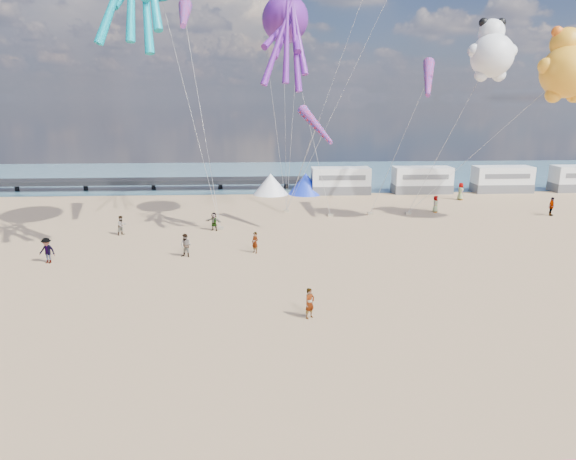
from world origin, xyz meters
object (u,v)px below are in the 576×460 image
(beachgoer_7, at_px, (122,225))
(kite_panda, at_px, (492,56))
(sandbag_e, at_px, (287,211))
(windsock_right, at_px, (316,126))
(sandbag_d, at_px, (370,214))
(kite_octopus_purple, at_px, (285,19))
(sandbag_c, at_px, (408,213))
(standing_person, at_px, (310,303))
(beachgoer_3, at_px, (551,206))
(beachgoer_0, at_px, (435,204))
(sandbag_a, at_px, (221,228))
(motorhome_2, at_px, (502,179))
(beachgoer_6, at_px, (461,191))
(windsock_mid, at_px, (428,78))
(tent_blue, at_px, (306,184))
(sandbag_b, at_px, (330,215))
(beachgoer_1, at_px, (186,246))
(motorhome_0, at_px, (340,181))
(tent_white, at_px, (271,184))
(windsock_left, at_px, (184,15))
(beachgoer_2, at_px, (47,251))
(beachgoer_4, at_px, (214,222))
(motorhome_1, at_px, (422,180))
(kite_teddy_orange, at_px, (567,72))
(beachgoer_5, at_px, (255,243))

(beachgoer_7, height_order, kite_panda, kite_panda)
(sandbag_e, bearing_deg, windsock_right, -75.14)
(sandbag_d, distance_m, kite_octopus_purple, 18.81)
(sandbag_c, height_order, sandbag_e, same)
(standing_person, relative_size, beachgoer_3, 0.89)
(beachgoer_0, xyz_separation_m, windsock_right, (-12.35, -6.43, 7.77))
(sandbag_a, xyz_separation_m, windsock_right, (7.84, -0.86, 8.46))
(motorhome_2, height_order, sandbag_e, motorhome_2)
(beachgoer_0, xyz_separation_m, kite_octopus_purple, (-14.67, -4.03, 15.92))
(standing_person, bearing_deg, kite_panda, 9.38)
(beachgoer_6, bearing_deg, sandbag_c, 124.49)
(beachgoer_3, bearing_deg, beachgoer_7, 148.43)
(beachgoer_0, xyz_separation_m, beachgoer_7, (-27.96, -6.90, -0.01))
(sandbag_a, height_order, windsock_mid, windsock_mid)
(kite_octopus_purple, height_order, kite_panda, kite_octopus_purple)
(tent_blue, height_order, beachgoer_7, tent_blue)
(tent_blue, distance_m, kite_panda, 24.89)
(sandbag_b, distance_m, windsock_right, 10.16)
(beachgoer_3, height_order, sandbag_b, beachgoer_3)
(beachgoer_1, relative_size, sandbag_c, 3.29)
(motorhome_2, height_order, tent_blue, motorhome_2)
(beachgoer_6, xyz_separation_m, sandbag_a, (-24.95, -11.47, -0.82))
(motorhome_0, distance_m, windsock_mid, 18.64)
(motorhome_2, bearing_deg, sandbag_c, -142.02)
(beachgoer_1, xyz_separation_m, sandbag_b, (11.69, 11.98, -0.71))
(tent_white, bearing_deg, sandbag_d, -50.67)
(beachgoer_6, distance_m, windsock_left, 33.46)
(beachgoer_2, height_order, beachgoer_3, beachgoer_3)
(sandbag_b, bearing_deg, beachgoer_4, -155.62)
(beachgoer_0, relative_size, kite_octopus_purple, 0.16)
(tent_blue, bearing_deg, sandbag_a, -118.32)
(kite_octopus_purple, bearing_deg, sandbag_a, -153.78)
(standing_person, xyz_separation_m, beachgoer_2, (-16.55, 9.77, 0.09))
(beachgoer_2, relative_size, sandbag_e, 3.48)
(beachgoer_1, distance_m, sandbag_c, 22.83)
(windsock_left, bearing_deg, windsock_right, -8.98)
(motorhome_0, height_order, beachgoer_4, motorhome_0)
(windsock_mid, relative_size, windsock_right, 1.32)
(beachgoer_2, relative_size, kite_panda, 0.31)
(beachgoer_2, bearing_deg, beachgoer_7, 80.14)
(beachgoer_7, bearing_deg, beachgoer_3, -41.10)
(sandbag_a, distance_m, windsock_left, 16.74)
(beachgoer_3, distance_m, sandbag_e, 24.77)
(beachgoer_3, xyz_separation_m, beachgoer_7, (-38.24, -4.78, -0.09))
(motorhome_1, distance_m, windsock_mid, 18.63)
(beachgoer_1, bearing_deg, kite_teddy_orange, 34.06)
(motorhome_1, xyz_separation_m, sandbag_e, (-16.20, -9.51, -1.39))
(sandbag_b, bearing_deg, tent_blue, 96.22)
(motorhome_2, height_order, kite_teddy_orange, kite_teddy_orange)
(sandbag_e, bearing_deg, beachgoer_5, -102.56)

